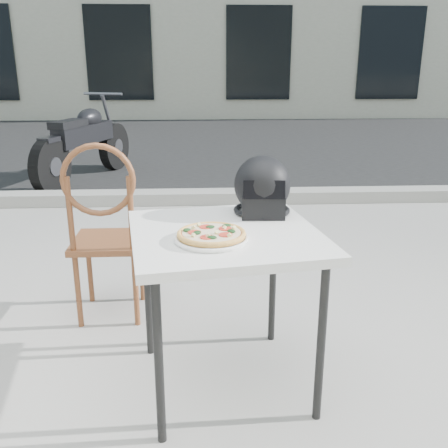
{
  "coord_description": "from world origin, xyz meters",
  "views": [
    {
      "loc": [
        0.2,
        -1.91,
        1.34
      ],
      "look_at": [
        0.29,
        -0.08,
        0.76
      ],
      "focal_mm": 40.0,
      "sensor_mm": 36.0,
      "label": 1
    }
  ],
  "objects_px": {
    "pizza": "(211,234)",
    "motorcycle": "(85,144)",
    "cafe_table_main": "(225,246)",
    "cafe_chair_main": "(105,224)",
    "plate": "(211,239)",
    "helmet": "(262,188)"
  },
  "relations": [
    {
      "from": "cafe_table_main",
      "to": "pizza",
      "type": "distance_m",
      "value": 0.16
    },
    {
      "from": "cafe_table_main",
      "to": "pizza",
      "type": "xyz_separation_m",
      "value": [
        -0.06,
        -0.11,
        0.09
      ]
    },
    {
      "from": "pizza",
      "to": "cafe_chair_main",
      "type": "height_order",
      "value": "cafe_chair_main"
    },
    {
      "from": "cafe_table_main",
      "to": "helmet",
      "type": "distance_m",
      "value": 0.35
    },
    {
      "from": "plate",
      "to": "cafe_chair_main",
      "type": "bearing_deg",
      "value": 126.51
    },
    {
      "from": "cafe_table_main",
      "to": "plate",
      "type": "relative_size",
      "value": 2.99
    },
    {
      "from": "helmet",
      "to": "cafe_table_main",
      "type": "bearing_deg",
      "value": -123.2
    },
    {
      "from": "plate",
      "to": "motorcycle",
      "type": "bearing_deg",
      "value": 108.21
    },
    {
      "from": "pizza",
      "to": "plate",
      "type": "bearing_deg",
      "value": -83.16
    },
    {
      "from": "motorcycle",
      "to": "helmet",
      "type": "bearing_deg",
      "value": -48.21
    },
    {
      "from": "pizza",
      "to": "motorcycle",
      "type": "relative_size",
      "value": 0.18
    },
    {
      "from": "cafe_table_main",
      "to": "pizza",
      "type": "relative_size",
      "value": 2.46
    },
    {
      "from": "helmet",
      "to": "motorcycle",
      "type": "relative_size",
      "value": 0.14
    },
    {
      "from": "helmet",
      "to": "motorcycle",
      "type": "height_order",
      "value": "motorcycle"
    },
    {
      "from": "plate",
      "to": "motorcycle",
      "type": "xyz_separation_m",
      "value": [
        -1.39,
        4.23,
        -0.27
      ]
    },
    {
      "from": "cafe_chair_main",
      "to": "plate",
      "type": "bearing_deg",
      "value": 126.23
    },
    {
      "from": "pizza",
      "to": "motorcycle",
      "type": "distance_m",
      "value": 4.46
    },
    {
      "from": "plate",
      "to": "cafe_chair_main",
      "type": "distance_m",
      "value": 0.92
    },
    {
      "from": "cafe_table_main",
      "to": "cafe_chair_main",
      "type": "bearing_deg",
      "value": 134.18
    },
    {
      "from": "cafe_chair_main",
      "to": "pizza",
      "type": "bearing_deg",
      "value": 126.24
    },
    {
      "from": "cafe_table_main",
      "to": "cafe_chair_main",
      "type": "distance_m",
      "value": 0.86
    },
    {
      "from": "pizza",
      "to": "motorcycle",
      "type": "bearing_deg",
      "value": 108.21
    }
  ]
}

